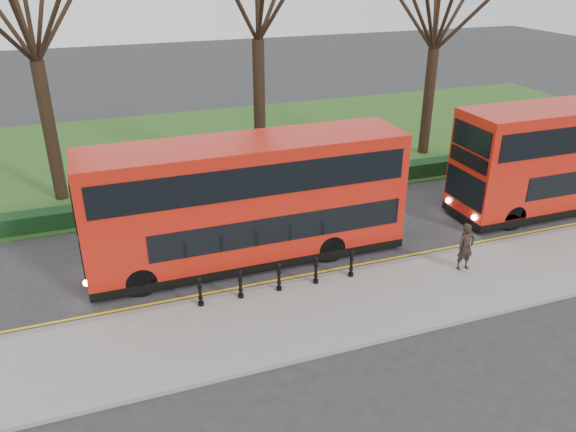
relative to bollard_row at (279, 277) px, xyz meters
name	(u,v)px	position (x,y,z in m)	size (l,w,h in m)	color
ground	(289,270)	(0.87, 1.35, -0.65)	(120.00, 120.00, 0.00)	#28282B
pavement	(321,313)	(0.87, -1.65, -0.57)	(60.00, 4.00, 0.15)	gray
kerb	(299,282)	(0.87, 0.35, -0.57)	(60.00, 0.25, 0.16)	slate
grass_verge	(204,149)	(0.87, 16.35, -0.62)	(60.00, 18.00, 0.06)	#29511B
hedge	(240,194)	(0.87, 8.15, -0.25)	(60.00, 0.90, 0.80)	black
yellow_line_outer	(296,279)	(0.87, 0.65, -0.64)	(60.00, 0.10, 0.01)	yellow
yellow_line_inner	(294,277)	(0.87, 0.85, -0.64)	(60.00, 0.10, 0.01)	yellow
tree_left	(27,9)	(-7.13, 11.35, 7.96)	(7.58, 7.58, 11.84)	black
tree_right	(438,11)	(12.87, 11.35, 7.25)	(6.96, 6.96, 10.87)	black
bollard_row	(279,277)	(0.00, 0.00, 0.00)	(5.63, 0.15, 1.00)	black
bus_lead	(247,203)	(-0.29, 2.70, 1.73)	(11.87, 2.72, 4.72)	red
pedestrian	(466,247)	(6.87, -0.93, 0.40)	(0.66, 0.43, 1.81)	black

